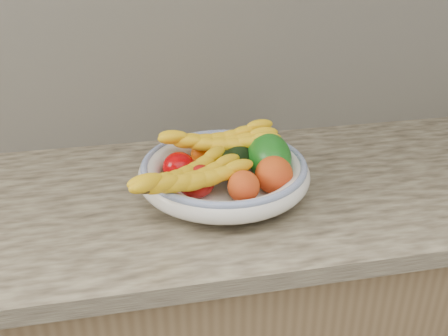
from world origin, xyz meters
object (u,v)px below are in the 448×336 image
fruit_bowl (224,172)px  banana_bunch_front (189,180)px  green_mango (269,156)px  banana_bunch_back (219,144)px

fruit_bowl → banana_bunch_front: (-0.09, -0.08, 0.03)m
banana_bunch_front → fruit_bowl: bearing=12.2°
green_mango → banana_bunch_front: size_ratio=0.50×
fruit_bowl → green_mango: bearing=3.5°
fruit_bowl → green_mango: (0.11, 0.01, 0.03)m
banana_bunch_front → green_mango: bearing=-5.6°
green_mango → banana_bunch_back: bearing=143.8°
green_mango → banana_bunch_front: (-0.20, -0.09, 0.01)m
fruit_bowl → green_mango: size_ratio=2.63×
fruit_bowl → banana_bunch_front: bearing=-138.0°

